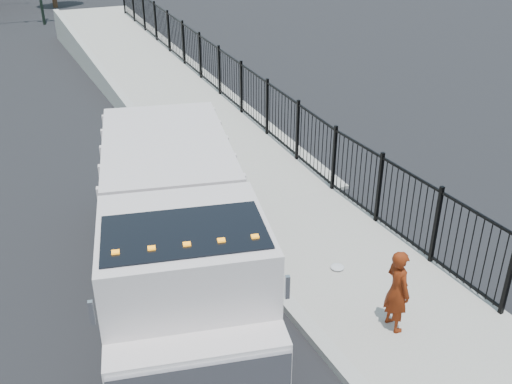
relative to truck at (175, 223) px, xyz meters
name	(u,v)px	position (x,y,z in m)	size (l,w,h in m)	color
ground	(290,310)	(1.75, -1.58, -1.63)	(120.00, 120.00, 0.00)	black
sidewalk	(435,341)	(3.68, -3.58, -1.57)	(3.55, 12.00, 0.12)	#9E998E
curb	(348,374)	(1.75, -3.58, -1.55)	(0.30, 12.00, 0.16)	#ADAAA3
ramp	(155,87)	(3.88, 14.42, -1.63)	(3.95, 24.00, 1.70)	#9E998E
iron_fence	(220,86)	(5.30, 10.42, -0.73)	(0.10, 28.00, 1.80)	black
truck	(175,223)	(0.00, 0.00, 0.00)	(4.63, 8.84, 2.89)	black
worker	(397,290)	(3.17, -2.96, -0.68)	(0.61, 0.40, 1.66)	#631F09
debris	(337,267)	(3.28, -0.92, -1.47)	(0.31, 0.31, 0.08)	silver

